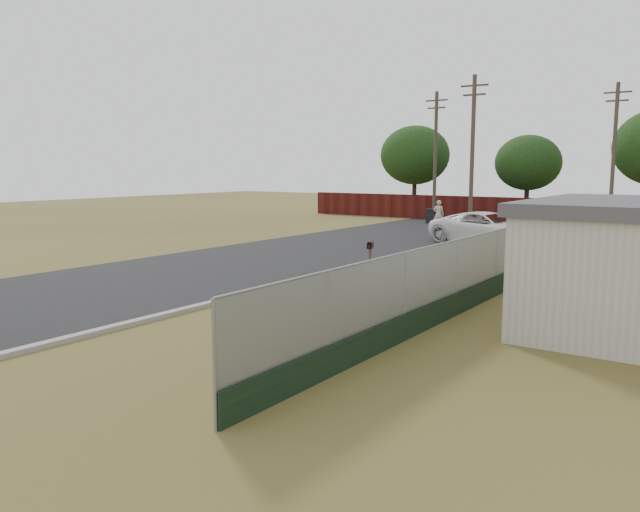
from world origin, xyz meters
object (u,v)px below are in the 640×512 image
Objects in this scene: fire_hydrant at (310,322)px; mailbox at (370,248)px; pickup_truck at (488,228)px; pedestrian at (439,214)px; trash_bin at (431,216)px.

mailbox reaches higher than fire_hydrant.
fire_hydrant is at bearing -160.99° from pickup_truck.
fire_hydrant is 26.84m from pedestrian.
fire_hydrant is 19.56m from pickup_truck.
fire_hydrant is at bearing -70.28° from trash_bin.
pedestrian reaches higher than fire_hydrant.
fire_hydrant is 0.13× the size of pickup_truck.
mailbox is at bearing -70.99° from trash_bin.
pickup_truck is at bearing 87.70° from mailbox.
trash_bin reaches higher than fire_hydrant.
pedestrian is (-5.48, 6.17, 0.09)m from pickup_truck.
mailbox is 11.05m from pickup_truck.
pickup_truck reaches higher than trash_bin.
pedestrian is at bearing -58.07° from trash_bin.
mailbox is at bearing -171.57° from pickup_truck.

